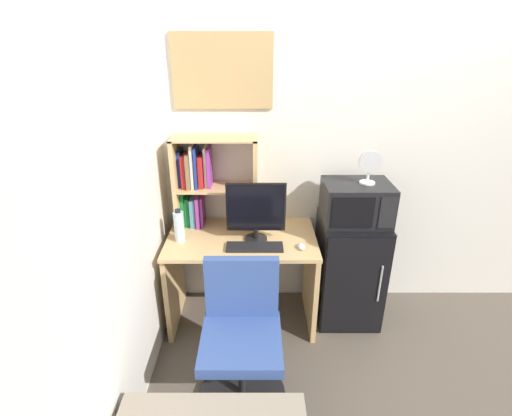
# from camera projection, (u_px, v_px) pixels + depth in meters

# --- Properties ---
(wall_back) EXTENTS (6.40, 0.04, 2.60)m
(wall_back) POSITION_uv_depth(u_px,v_px,m) (425.00, 152.00, 2.93)
(wall_back) COLOR silver
(wall_back) RESTS_ON ground_plane
(wall_left) EXTENTS (0.04, 4.40, 2.60)m
(wall_left) POSITION_uv_depth(u_px,v_px,m) (66.00, 268.00, 1.46)
(wall_left) COLOR silver
(wall_left) RESTS_ON ground_plane
(desk) EXTENTS (1.11, 0.66, 0.75)m
(desk) POSITION_uv_depth(u_px,v_px,m) (243.00, 264.00, 2.94)
(desk) COLOR tan
(desk) RESTS_ON ground_plane
(hutch_bookshelf) EXTENTS (0.62, 0.27, 0.71)m
(hutch_bookshelf) POSITION_uv_depth(u_px,v_px,m) (206.00, 181.00, 2.88)
(hutch_bookshelf) COLOR tan
(hutch_bookshelf) RESTS_ON desk
(monitor) EXTENTS (0.43, 0.16, 0.44)m
(monitor) POSITION_uv_depth(u_px,v_px,m) (257.00, 210.00, 2.71)
(monitor) COLOR black
(monitor) RESTS_ON desk
(keyboard) EXTENTS (0.40, 0.13, 0.02)m
(keyboard) POSITION_uv_depth(u_px,v_px,m) (256.00, 247.00, 2.68)
(keyboard) COLOR black
(keyboard) RESTS_ON desk
(computer_mouse) EXTENTS (0.05, 0.09, 0.03)m
(computer_mouse) POSITION_uv_depth(u_px,v_px,m) (302.00, 246.00, 2.68)
(computer_mouse) COLOR silver
(computer_mouse) RESTS_ON desk
(water_bottle) EXTENTS (0.07, 0.07, 0.25)m
(water_bottle) POSITION_uv_depth(u_px,v_px,m) (180.00, 226.00, 2.74)
(water_bottle) COLOR silver
(water_bottle) RESTS_ON desk
(mini_fridge) EXTENTS (0.48, 0.51, 0.86)m
(mini_fridge) POSITION_uv_depth(u_px,v_px,m) (349.00, 270.00, 3.01)
(mini_fridge) COLOR black
(mini_fridge) RESTS_ON ground_plane
(microwave) EXTENTS (0.48, 0.37, 0.29)m
(microwave) POSITION_uv_depth(u_px,v_px,m) (357.00, 202.00, 2.78)
(microwave) COLOR black
(microwave) RESTS_ON mini_fridge
(desk_fan) EXTENTS (0.16, 0.11, 0.24)m
(desk_fan) POSITION_uv_depth(u_px,v_px,m) (371.00, 165.00, 2.66)
(desk_fan) COLOR silver
(desk_fan) RESTS_ON microwave
(desk_chair) EXTENTS (0.55, 0.55, 0.90)m
(desk_chair) POSITION_uv_depth(u_px,v_px,m) (242.00, 344.00, 2.34)
(desk_chair) COLOR black
(desk_chair) RESTS_ON ground_plane
(wall_corkboard) EXTENTS (0.71, 0.02, 0.51)m
(wall_corkboard) POSITION_uv_depth(u_px,v_px,m) (224.00, 71.00, 2.66)
(wall_corkboard) COLOR tan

